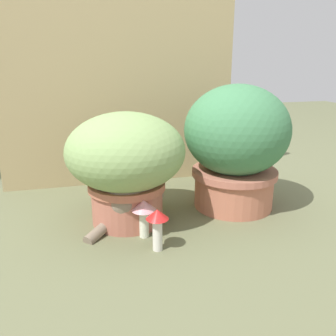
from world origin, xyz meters
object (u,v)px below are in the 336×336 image
Objects in this scene: leafy_planter at (236,144)px; mushroom_ornament_red at (157,222)px; cat at (138,187)px; grass_planter at (126,161)px; mushroom_ornament_pink at (143,211)px.

leafy_planter reaches higher than mushroom_ornament_red.
leafy_planter is 3.53× the size of mushroom_ornament_red.
grass_planter is at bearing -177.91° from cat.
mushroom_ornament_pink is (-0.38, -0.16, -0.15)m from leafy_planter.
cat reaches higher than mushroom_ornament_pink.
mushroom_ornament_pink is at bearing -76.45° from grass_planter.
leafy_planter reaches higher than grass_planter.
cat is (-0.37, -0.03, -0.12)m from leafy_planter.
cat is 0.22m from mushroom_ornament_red.
leafy_planter is at bearing 5.38° from cat.
leafy_planter is 0.39m from cat.
mushroom_ornament_red is at bearing -75.17° from grass_planter.
grass_planter is 0.26m from mushroom_ornament_red.
grass_planter reaches higher than mushroom_ornament_red.
mushroom_ornament_red is (0.02, -0.22, -0.03)m from cat.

